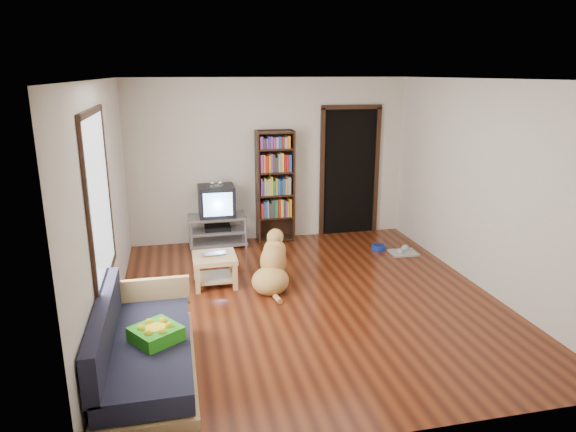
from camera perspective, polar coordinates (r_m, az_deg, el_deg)
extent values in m
plane|color=#612610|center=(6.36, 2.32, -9.19)|extent=(5.00, 5.00, 0.00)
plane|color=white|center=(5.77, 2.61, 14.96)|extent=(5.00, 5.00, 0.00)
plane|color=beige|center=(8.32, -2.02, 6.18)|extent=(4.50, 0.00, 4.50)
plane|color=beige|center=(3.68, 12.61, -6.59)|extent=(4.50, 0.00, 4.50)
plane|color=beige|center=(5.78, -19.63, 1.03)|extent=(0.00, 5.00, 5.00)
plane|color=beige|center=(6.85, 20.98, 3.09)|extent=(0.00, 5.00, 5.00)
cube|color=green|center=(4.71, -14.46, -12.55)|extent=(0.51, 0.51, 0.12)
imported|color=#BCBDC1|center=(6.65, -8.18, -4.35)|extent=(0.35, 0.25, 0.03)
cylinder|color=navy|center=(8.13, 10.05, -3.45)|extent=(0.22, 0.22, 0.08)
cube|color=#9E9E9E|center=(8.04, 12.70, -4.00)|extent=(0.41, 0.34, 0.03)
cube|color=white|center=(5.25, -20.27, 1.81)|extent=(0.02, 1.30, 1.60)
cube|color=black|center=(5.13, -21.09, 10.73)|extent=(0.03, 1.42, 0.06)
cube|color=black|center=(5.49, -19.41, -6.52)|extent=(0.03, 1.42, 0.06)
cube|color=black|center=(4.58, -21.27, -0.23)|extent=(0.03, 0.06, 1.70)
cube|color=black|center=(5.93, -19.40, 3.39)|extent=(0.03, 0.06, 1.70)
cube|color=black|center=(8.70, 6.83, 4.82)|extent=(0.90, 0.02, 2.10)
cube|color=black|center=(8.54, 3.80, 4.70)|extent=(0.07, 0.05, 2.14)
cube|color=black|center=(8.85, 9.80, 4.90)|extent=(0.07, 0.05, 2.14)
cube|color=black|center=(8.55, 7.10, 11.93)|extent=(1.03, 0.05, 0.07)
cube|color=#99999E|center=(8.14, -7.87, -0.09)|extent=(0.90, 0.45, 0.04)
cube|color=#99999E|center=(8.21, -7.81, -1.63)|extent=(0.86, 0.42, 0.03)
cube|color=#99999E|center=(8.26, -7.76, -2.89)|extent=(0.90, 0.45, 0.04)
cylinder|color=#99999E|center=(8.00, -10.69, -2.23)|extent=(0.04, 0.04, 0.50)
cylinder|color=#99999E|center=(8.06, -4.71, -1.86)|extent=(0.04, 0.04, 0.50)
cylinder|color=#99999E|center=(8.38, -10.79, -1.41)|extent=(0.04, 0.04, 0.50)
cylinder|color=#99999E|center=(8.44, -5.09, -1.06)|extent=(0.04, 0.04, 0.50)
cube|color=black|center=(8.19, -7.83, -1.30)|extent=(0.40, 0.30, 0.07)
cube|color=black|center=(8.08, -7.94, 1.69)|extent=(0.55, 0.48, 0.48)
cube|color=black|center=(8.27, -8.06, 2.02)|extent=(0.40, 0.14, 0.36)
cube|color=#8CBFF2|center=(7.84, -7.79, 1.27)|extent=(0.44, 0.02, 0.36)
cube|color=silver|center=(7.97, -7.98, 3.35)|extent=(0.20, 0.07, 0.02)
sphere|color=silver|center=(7.96, -8.42, 3.64)|extent=(0.09, 0.09, 0.09)
sphere|color=silver|center=(7.97, -7.56, 3.69)|extent=(0.09, 0.09, 0.09)
cube|color=black|center=(8.20, -3.40, 3.18)|extent=(0.03, 0.30, 1.80)
cube|color=black|center=(8.31, 0.49, 3.37)|extent=(0.03, 0.30, 1.80)
cube|color=black|center=(8.39, -1.63, 3.48)|extent=(0.60, 0.02, 1.80)
cube|color=black|center=(8.48, -1.40, -2.47)|extent=(0.56, 0.28, 0.02)
cube|color=black|center=(8.37, -1.42, -0.06)|extent=(0.56, 0.28, 0.03)
cube|color=black|center=(8.28, -1.44, 2.40)|extent=(0.56, 0.28, 0.02)
cube|color=black|center=(8.20, -1.45, 4.92)|extent=(0.56, 0.28, 0.02)
cube|color=black|center=(8.14, -1.47, 7.48)|extent=(0.56, 0.28, 0.02)
cube|color=black|center=(8.11, -1.49, 9.29)|extent=(0.56, 0.28, 0.02)
cube|color=tan|center=(4.90, -15.13, -16.42)|extent=(0.80, 1.80, 0.22)
cube|color=#1E1E2D|center=(4.79, -15.32, -14.18)|extent=(0.74, 1.74, 0.18)
cube|color=#1E1E2D|center=(4.70, -19.78, -11.46)|extent=(0.12, 1.74, 0.40)
cube|color=tan|center=(5.49, -15.10, -8.21)|extent=(0.80, 0.06, 0.30)
cube|color=tan|center=(6.69, -8.18, -4.60)|extent=(0.55, 0.55, 0.06)
cube|color=tan|center=(6.79, -8.09, -6.74)|extent=(0.45, 0.45, 0.03)
cube|color=tan|center=(6.53, -10.01, -7.08)|extent=(0.06, 0.06, 0.34)
cube|color=tan|center=(6.56, -5.89, -6.80)|extent=(0.06, 0.06, 0.34)
cube|color=tan|center=(6.97, -10.21, -5.61)|extent=(0.06, 0.06, 0.34)
cube|color=tan|center=(7.00, -6.35, -5.36)|extent=(0.06, 0.06, 0.34)
ellipsoid|color=gold|center=(6.50, -1.97, -7.22)|extent=(0.63, 0.65, 0.35)
ellipsoid|color=#C0824A|center=(6.60, -1.65, -5.07)|extent=(0.45, 0.47, 0.46)
ellipsoid|color=tan|center=(6.64, -1.49, -3.90)|extent=(0.38, 0.36, 0.33)
ellipsoid|color=tan|center=(6.64, -1.41, -2.30)|extent=(0.29, 0.30, 0.20)
ellipsoid|color=tan|center=(6.75, -1.22, -2.20)|extent=(0.15, 0.20, 0.08)
sphere|color=black|center=(6.83, -1.08, -1.99)|extent=(0.04, 0.04, 0.04)
ellipsoid|color=#D8B053|center=(6.62, -2.14, -2.44)|extent=(0.07, 0.08, 0.14)
ellipsoid|color=#B89D47|center=(6.59, -0.80, -2.51)|extent=(0.07, 0.08, 0.14)
cylinder|color=tan|center=(6.83, -1.92, -5.66)|extent=(0.11, 0.13, 0.38)
cylinder|color=tan|center=(6.81, -0.72, -5.74)|extent=(0.11, 0.13, 0.38)
sphere|color=#C7864C|center=(6.94, -1.83, -6.79)|extent=(0.10, 0.10, 0.10)
sphere|color=gold|center=(6.91, -0.64, -6.88)|extent=(0.10, 0.10, 0.10)
cylinder|color=tan|center=(6.34, -1.35, -8.96)|extent=(0.11, 0.33, 0.08)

